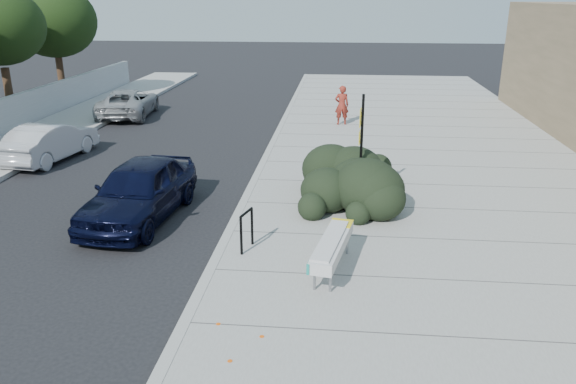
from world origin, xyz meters
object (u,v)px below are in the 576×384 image
bench (332,246)px  sedan_navy (139,191)px  pedestrian (342,105)px  suv_silver (128,103)px  wagon_silver (50,142)px  sign_post (361,143)px  bike_rack (247,227)px

bench → sedan_navy: 5.69m
sedan_navy → pedestrian: bearing=70.4°
sedan_navy → suv_silver: size_ratio=0.97×
sedan_navy → wagon_silver: 7.09m
wagon_silver → pedestrian: (10.10, 6.04, 0.33)m
bench → pedestrian: size_ratio=1.40×
wagon_silver → pedestrian: size_ratio=2.39×
sign_post → suv_silver: size_ratio=0.63×
wagon_silver → sedan_navy: bearing=142.7°
sign_post → sedan_navy: 5.91m
sedan_navy → pedestrian: pedestrian is taller
bench → suv_silver: (-10.00, 15.26, -0.05)m
sedan_navy → bench: bearing=-23.5°
suv_silver → pedestrian: size_ratio=2.77×
bike_rack → suv_silver: suv_silver is taller
bench → sedan_navy: sedan_navy is taller
suv_silver → wagon_silver: bearing=83.8°
sign_post → pedestrian: 9.66m
wagon_silver → suv_silver: (0.00, 7.51, -0.01)m
bench → sign_post: bearing=91.9°
sign_post → pedestrian: (-0.54, 9.61, -0.81)m
sign_post → sedan_navy: sign_post is taller
suv_silver → pedestrian: (10.10, -1.47, 0.34)m
bike_rack → sedan_navy: size_ratio=0.20×
bench → bike_rack: bearing=166.9°
wagon_silver → pedestrian: pedestrian is taller
bike_rack → pedestrian: 13.11m
sedan_navy → pedestrian: (5.10, 11.06, 0.22)m
bench → sign_post: 4.36m
bench → bike_rack: (-1.90, 0.83, -0.01)m
pedestrian → suv_silver: bearing=-17.2°
bench → wagon_silver: bearing=152.8°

